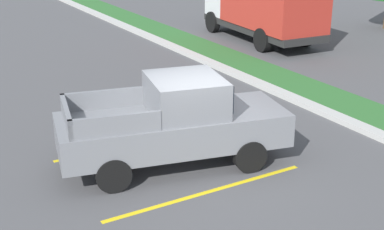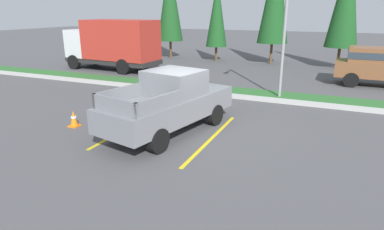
{
  "view_description": "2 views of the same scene",
  "coord_description": "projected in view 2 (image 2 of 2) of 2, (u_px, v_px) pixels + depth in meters",
  "views": [
    {
      "loc": [
        9.72,
        -5.8,
        5.57
      ],
      "look_at": [
        -1.3,
        0.6,
        0.76
      ],
      "focal_mm": 50.76,
      "sensor_mm": 36.0,
      "label": 1
    },
    {
      "loc": [
        4.56,
        -9.95,
        4.01
      ],
      "look_at": [
        0.46,
        -0.52,
        0.75
      ],
      "focal_mm": 30.98,
      "sensor_mm": 36.0,
      "label": 2
    }
  ],
  "objects": [
    {
      "name": "curb_strip",
      "position": [
        229.0,
        96.0,
        15.99
      ],
      "size": [
        56.0,
        0.4,
        0.15
      ],
      "primitive_type": "cube",
      "color": "#B2B2AD",
      "rests_on": "ground"
    },
    {
      "name": "ground_plane",
      "position": [
        186.0,
        130.0,
        11.64
      ],
      "size": [
        120.0,
        120.0,
        0.0
      ],
      "primitive_type": "plane",
      "color": "#4C4C4F"
    },
    {
      "name": "traffic_cone",
      "position": [
        74.0,
        119.0,
        11.89
      ],
      "size": [
        0.36,
        0.36,
        0.6
      ],
      "color": "orange",
      "rests_on": "ground"
    },
    {
      "name": "parking_line_far",
      "position": [
        212.0,
        138.0,
        10.86
      ],
      "size": [
        0.12,
        4.8,
        0.01
      ],
      "primitive_type": "cube",
      "color": "yellow",
      "rests_on": "ground"
    },
    {
      "name": "parking_line_near",
      "position": [
        132.0,
        126.0,
        12.04
      ],
      "size": [
        0.12,
        4.8,
        0.01
      ],
      "primitive_type": "cube",
      "color": "yellow",
      "rests_on": "ground"
    },
    {
      "name": "suv_distant",
      "position": [
        380.0,
        64.0,
        17.91
      ],
      "size": [
        4.62,
        1.99,
        2.1
      ],
      "color": "black",
      "rests_on": "ground"
    },
    {
      "name": "cargo_truck_distant",
      "position": [
        113.0,
        43.0,
        22.79
      ],
      "size": [
        6.94,
        2.89,
        3.4
      ],
      "color": "black",
      "rests_on": "ground"
    },
    {
      "name": "pickup_truck_main",
      "position": [
        170.0,
        102.0,
        11.17
      ],
      "size": [
        2.99,
        5.51,
        2.1
      ],
      "color": "black",
      "rests_on": "ground"
    },
    {
      "name": "cypress_tree_left_inner",
      "position": [
        217.0,
        12.0,
        26.38
      ],
      "size": [
        1.7,
        1.7,
        6.54
      ],
      "color": "brown",
      "rests_on": "ground"
    },
    {
      "name": "street_light",
      "position": [
        285.0,
        21.0,
        14.72
      ],
      "size": [
        0.24,
        1.49,
        6.0
      ],
      "color": "gray",
      "rests_on": "ground"
    },
    {
      "name": "grass_median",
      "position": [
        235.0,
        92.0,
        16.96
      ],
      "size": [
        56.0,
        1.8,
        0.06
      ],
      "primitive_type": "cube",
      "color": "#2D662D",
      "rests_on": "ground"
    }
  ]
}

